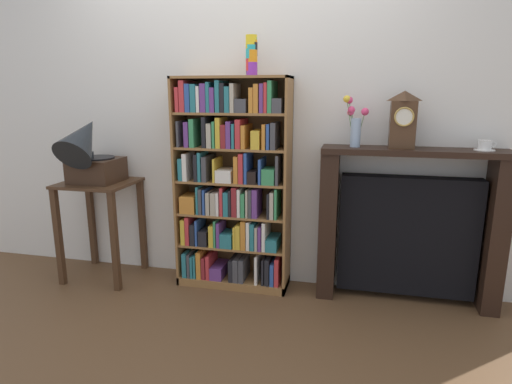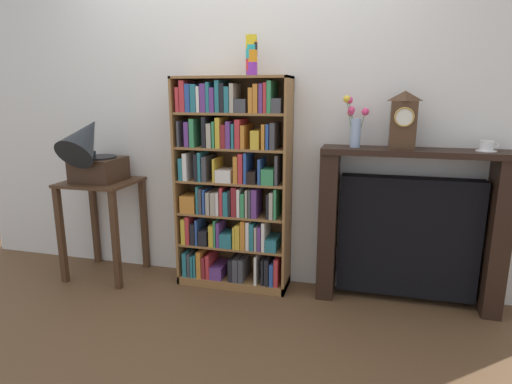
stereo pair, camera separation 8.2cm
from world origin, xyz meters
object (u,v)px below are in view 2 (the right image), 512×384
at_px(bookshelf, 231,189).
at_px(fireplace_mantel, 408,229).
at_px(side_table_left, 102,206).
at_px(teacup_with_saucer, 487,147).
at_px(cup_stack, 252,56).
at_px(mantel_clock, 403,120).
at_px(gramophone, 91,151).
at_px(flower_vase, 355,123).

height_order(bookshelf, fireplace_mantel, bookshelf).
height_order(side_table_left, fireplace_mantel, fireplace_mantel).
bearing_deg(teacup_with_saucer, side_table_left, -177.73).
relative_size(cup_stack, teacup_with_saucer, 2.05).
bearing_deg(mantel_clock, bookshelf, -179.48).
distance_m(bookshelf, cup_stack, 0.95).
bearing_deg(cup_stack, side_table_left, -175.76).
relative_size(side_table_left, mantel_clock, 2.09).
xyz_separation_m(fireplace_mantel, mantel_clock, (-0.09, -0.03, 0.74)).
bearing_deg(side_table_left, bookshelf, 5.21).
bearing_deg(fireplace_mantel, cup_stack, -177.79).
distance_m(cup_stack, teacup_with_saucer, 1.62).
xyz_separation_m(side_table_left, teacup_with_saucer, (2.71, 0.11, 0.55)).
bearing_deg(gramophone, teacup_with_saucer, 3.94).
xyz_separation_m(bookshelf, fireplace_mantel, (1.26, 0.04, -0.22)).
bearing_deg(cup_stack, flower_vase, 2.29).
bearing_deg(teacup_with_saucer, gramophone, -176.06).
distance_m(gramophone, fireplace_mantel, 2.35).
bearing_deg(gramophone, cup_stack, 8.00).
bearing_deg(teacup_with_saucer, bookshelf, -179.56).
bearing_deg(flower_vase, mantel_clock, -2.22).
distance_m(gramophone, mantel_clock, 2.23).
distance_m(bookshelf, side_table_left, 1.06).
xyz_separation_m(bookshelf, mantel_clock, (1.17, 0.01, 0.52)).
relative_size(bookshelf, flower_vase, 4.56).
bearing_deg(flower_vase, gramophone, -174.10).
height_order(bookshelf, teacup_with_saucer, bookshelf).
height_order(side_table_left, teacup_with_saucer, teacup_with_saucer).
bearing_deg(cup_stack, bookshelf, 177.93).
xyz_separation_m(gramophone, fireplace_mantel, (2.29, 0.21, -0.48)).
bearing_deg(flower_vase, fireplace_mantel, 2.07).
bearing_deg(cup_stack, gramophone, -172.00).
bearing_deg(fireplace_mantel, flower_vase, -177.93).
relative_size(side_table_left, gramophone, 1.37).
xyz_separation_m(side_table_left, flower_vase, (1.90, 0.12, 0.68)).
xyz_separation_m(mantel_clock, flower_vase, (-0.31, 0.01, -0.03)).
distance_m(side_table_left, flower_vase, 2.02).
distance_m(mantel_clock, teacup_with_saucer, 0.53).
distance_m(gramophone, flower_vase, 1.92).
relative_size(gramophone, mantel_clock, 1.53).
bearing_deg(teacup_with_saucer, cup_stack, -179.29).
bearing_deg(gramophone, flower_vase, 5.90).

